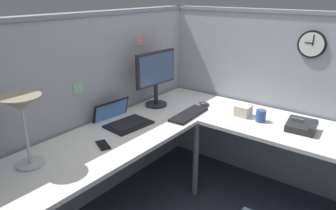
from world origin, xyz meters
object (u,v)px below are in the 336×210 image
object	(u,v)px
office_phone	(302,127)
tissue_box	(243,111)
desk_lamp_dome	(22,109)
laptop	(121,119)
keyboard	(189,114)
monitor	(156,75)
cell_phone	(103,145)
computer_mouse	(204,104)
wall_clock	(312,44)
coffee_mug	(261,116)

from	to	relation	value
office_phone	tissue_box	size ratio (longest dim) A/B	1.80
desk_lamp_dome	laptop	bearing A→B (deg)	2.63
laptop	keyboard	bearing A→B (deg)	-38.65
monitor	cell_phone	size ratio (longest dim) A/B	3.47
office_phone	computer_mouse	bearing A→B (deg)	87.78
wall_clock	laptop	bearing A→B (deg)	134.30
wall_clock	computer_mouse	bearing A→B (deg)	113.70
monitor	desk_lamp_dome	size ratio (longest dim) A/B	1.12
computer_mouse	wall_clock	xyz separation A→B (m)	(0.34, -0.77, 0.58)
keyboard	cell_phone	world-z (taller)	keyboard
computer_mouse	tissue_box	xyz separation A→B (m)	(-0.01, -0.39, 0.03)
office_phone	wall_clock	bearing A→B (deg)	15.95
monitor	desk_lamp_dome	distance (m)	1.28
laptop	coffee_mug	bearing A→B (deg)	-51.85
desk_lamp_dome	tissue_box	distance (m)	1.71
desk_lamp_dome	tissue_box	world-z (taller)	desk_lamp_dome
cell_phone	monitor	bearing A→B (deg)	39.05
desk_lamp_dome	tissue_box	bearing A→B (deg)	-24.22
monitor	keyboard	distance (m)	0.47
office_phone	coffee_mug	world-z (taller)	office_phone
coffee_mug	tissue_box	size ratio (longest dim) A/B	0.80
cell_phone	wall_clock	size ratio (longest dim) A/B	0.65
laptop	office_phone	xyz separation A→B (m)	(0.71, -1.21, 0.01)
laptop	keyboard	xyz separation A→B (m)	(0.45, -0.36, -0.01)
computer_mouse	coffee_mug	size ratio (longest dim) A/B	1.08
desk_lamp_dome	coffee_mug	world-z (taller)	desk_lamp_dome
laptop	desk_lamp_dome	bearing A→B (deg)	-177.37
keyboard	cell_phone	distance (m)	0.83
coffee_mug	wall_clock	size ratio (longest dim) A/B	0.44
cell_phone	wall_clock	bearing A→B (deg)	-7.52
desk_lamp_dome	coffee_mug	xyz separation A→B (m)	(1.50, -0.85, -0.32)
laptop	office_phone	bearing A→B (deg)	-59.75
monitor	coffee_mug	world-z (taller)	monitor
desk_lamp_dome	tissue_box	size ratio (longest dim) A/B	3.71
tissue_box	computer_mouse	bearing A→B (deg)	87.90
computer_mouse	wall_clock	distance (m)	1.02
keyboard	coffee_mug	size ratio (longest dim) A/B	4.48
desk_lamp_dome	coffee_mug	distance (m)	1.76
keyboard	coffee_mug	world-z (taller)	coffee_mug
cell_phone	tissue_box	bearing A→B (deg)	-1.19
monitor	office_phone	size ratio (longest dim) A/B	2.31
monitor	laptop	size ratio (longest dim) A/B	1.21
monitor	keyboard	world-z (taller)	monitor
laptop	keyboard	distance (m)	0.57
keyboard	wall_clock	xyz separation A→B (m)	(0.63, -0.74, 0.58)
cell_phone	office_phone	xyz separation A→B (m)	(1.07, -1.01, 0.03)
computer_mouse	desk_lamp_dome	xyz separation A→B (m)	(-1.54, 0.30, 0.35)
keyboard	cell_phone	bearing A→B (deg)	165.76
keyboard	computer_mouse	size ratio (longest dim) A/B	4.13
laptop	tissue_box	world-z (taller)	laptop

